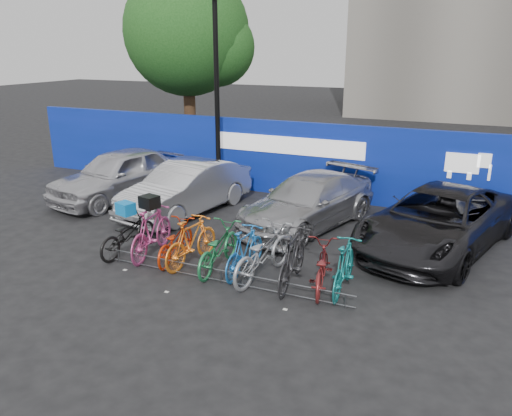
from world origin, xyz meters
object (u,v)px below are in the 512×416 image
Objects in this scene: tree at (192,35)px; car_3 at (438,220)px; bike_rack at (221,276)px; bike_4 at (218,248)px; car_0 at (120,174)px; bike_5 at (245,251)px; bike_7 at (292,258)px; car_2 at (308,201)px; bike_9 at (344,267)px; bike_0 at (128,234)px; bike_6 at (263,253)px; bike_3 at (191,241)px; car_1 at (186,188)px; lamppost at (217,92)px; bike_2 at (175,241)px; bike_1 at (152,232)px; bike_8 at (321,267)px.

car_3 is at bearing -33.30° from tree.
bike_rack is 0.76m from bike_4.
car_0 reaches higher than bike_5.
car_2 is at bearing -81.61° from bike_7.
bike_9 is at bearing -10.04° from car_0.
tree is 13.46m from car_3.
tree is at bearing -63.93° from bike_0.
tree is 13.32m from bike_6.
car_3 is 5.79m from bike_3.
car_1 is 6.90m from car_3.
bike_rack is 1.51m from bike_7.
bike_3 reaches higher than bike_9.
bike_4 is (0.66, 0.00, -0.05)m from bike_3.
tree is 9.03m from car_1.
lamppost is 7.48m from bike_rack.
tree is 4.01× the size of bike_7.
tree reaches higher than bike_2.
bike_9 reaches higher than bike_4.
lamppost reaches higher than car_0.
bike_2 is (0.63, -0.00, -0.14)m from bike_1.
car_3 is 7.30m from bike_0.
bike_0 is (-3.26, -3.51, -0.20)m from car_2.
bike_rack is 2.65× the size of bike_6.
car_1 reaches higher than bike_3.
bike_0 is 4.07m from bike_7.
bike_2 is (1.23, 0.10, -0.03)m from bike_0.
bike_4 is at bearing -11.65° from bike_8.
tree is at bearing -61.04° from bike_8.
lamppost is 6.72m from bike_4.
car_2 is 2.73× the size of bike_5.
bike_7 is (4.07, -0.01, 0.10)m from bike_0.
bike_2 is 0.99× the size of bike_5.
car_0 is 6.36m from bike_4.
car_0 is 8.38m from bike_8.
bike_2 is at bearing -133.45° from car_3.
car_0 is at bearing -18.78° from bike_6.
bike_1 reaches higher than bike_8.
bike_5 is (-0.28, -3.42, -0.16)m from car_2.
bike_4 is at bearing -57.55° from tree.
bike_6 is (1.71, 0.01, 0.01)m from bike_3.
bike_5 is at bearing -122.78° from car_3.
car_2 is 3.72m from bike_8.
lamppost reaches higher than car_3.
tree is at bearing -68.77° from bike_2.
bike_3 is at bearing 150.82° from bike_rack.
lamppost is 1.31× the size of car_0.
car_1 is at bearing -40.74° from bike_5.
car_0 reaches higher than bike_4.
car_3 is at bearing -150.22° from bike_0.
lamppost is 7.98m from bike_8.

